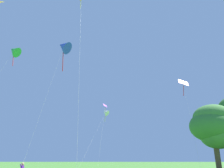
% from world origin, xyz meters
% --- Properties ---
extents(kite_orange_box, '(1.89, 8.03, 19.80)m').
position_xyz_m(kite_orange_box, '(-1.94, 15.35, 18.69)').
color(kite_orange_box, orange).
rests_on(kite_orange_box, ground_plane).
extents(kite_purple_streamer, '(1.09, 8.17, 11.96)m').
position_xyz_m(kite_purple_streamer, '(-0.14, 35.93, 10.66)').
color(kite_purple_streamer, purple).
rests_on(kite_purple_streamer, ground_plane).
extents(kite_blue_delta, '(3.06, 8.04, 19.01)m').
position_xyz_m(kite_blue_delta, '(-5.83, 24.40, 17.77)').
color(kite_blue_delta, blue).
rests_on(kite_blue_delta, ground_plane).
extents(kite_white_distant, '(4.08, 9.44, 10.25)m').
position_xyz_m(kite_white_distant, '(0.14, 33.00, 9.56)').
color(kite_white_distant, white).
rests_on(kite_white_distant, ground_plane).
extents(kite_green_small, '(4.85, 9.54, 21.75)m').
position_xyz_m(kite_green_small, '(-16.49, 30.96, 20.48)').
color(kite_green_small, green).
rests_on(kite_green_small, ground_plane).
extents(kite_red_high, '(2.11, 7.50, 15.53)m').
position_xyz_m(kite_red_high, '(13.85, 32.11, 14.05)').
color(kite_red_high, red).
rests_on(kite_red_high, ground_plane).
extents(tree_right_cluster, '(5.92, 5.92, 9.12)m').
position_xyz_m(tree_right_cluster, '(15.32, 25.86, 6.16)').
color(tree_right_cluster, brown).
rests_on(tree_right_cluster, ground_plane).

